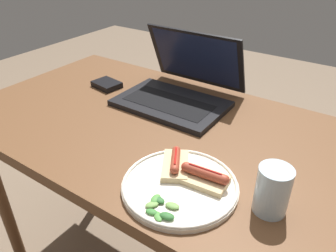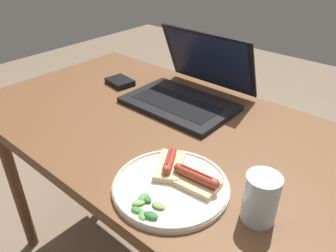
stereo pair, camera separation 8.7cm
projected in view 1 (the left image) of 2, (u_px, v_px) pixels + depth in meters
desk at (163, 145)px, 1.03m from camera, size 1.30×0.71×0.73m
laptop at (178, 90)px, 1.11m from camera, size 0.36×0.32×0.23m
plate at (180, 185)px, 0.75m from camera, size 0.27×0.27×0.02m
sausage_toast_left at (175, 164)px, 0.79m from camera, size 0.11×0.13×0.04m
sausage_toast_middle at (205, 177)px, 0.74m from camera, size 0.12×0.08×0.04m
salad_pile at (160, 207)px, 0.68m from camera, size 0.08×0.07×0.01m
drinking_glass at (273, 190)px, 0.67m from camera, size 0.07×0.07×0.11m
external_drive at (107, 84)px, 1.23m from camera, size 0.11×0.09×0.02m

